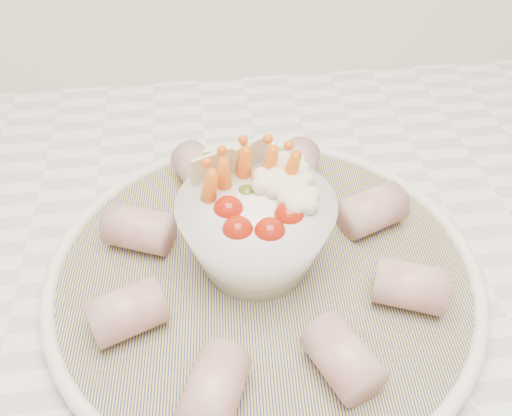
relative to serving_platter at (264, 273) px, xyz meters
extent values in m
cube|color=white|center=(-0.09, 0.04, -0.03)|extent=(2.04, 0.62, 0.04)
cylinder|color=navy|center=(0.00, 0.00, 0.00)|extent=(0.38, 0.38, 0.01)
torus|color=white|center=(0.00, 0.00, 0.00)|extent=(0.36, 0.36, 0.01)
sphere|color=#A61B0A|center=(-0.02, -0.01, 0.07)|extent=(0.02, 0.02, 0.02)
sphere|color=#A61B0A|center=(0.00, -0.02, 0.07)|extent=(0.02, 0.02, 0.02)
sphere|color=#A61B0A|center=(0.02, 0.00, 0.07)|extent=(0.02, 0.02, 0.02)
sphere|color=#A61B0A|center=(-0.03, 0.01, 0.07)|extent=(0.02, 0.02, 0.02)
sphere|color=#436020|center=(-0.01, 0.03, 0.06)|extent=(0.02, 0.02, 0.02)
cone|color=orange|center=(-0.03, 0.03, 0.07)|extent=(0.02, 0.03, 0.06)
cone|color=orange|center=(-0.01, 0.05, 0.07)|extent=(0.02, 0.03, 0.06)
cone|color=orange|center=(0.01, 0.04, 0.07)|extent=(0.03, 0.03, 0.06)
cone|color=orange|center=(-0.04, 0.02, 0.07)|extent=(0.03, 0.03, 0.06)
cone|color=orange|center=(0.02, 0.03, 0.07)|extent=(0.03, 0.03, 0.06)
sphere|color=white|center=(0.03, 0.03, 0.07)|extent=(0.03, 0.03, 0.03)
sphere|color=white|center=(0.03, 0.00, 0.07)|extent=(0.03, 0.03, 0.03)
sphere|color=white|center=(0.03, 0.05, 0.07)|extent=(0.03, 0.03, 0.03)
sphere|color=white|center=(0.01, 0.03, 0.07)|extent=(0.03, 0.03, 0.03)
cube|color=beige|center=(-0.02, 0.05, 0.08)|extent=(0.04, 0.01, 0.04)
cube|color=beige|center=(0.00, 0.06, 0.08)|extent=(0.04, 0.03, 0.04)
cube|color=beige|center=(-0.04, 0.05, 0.08)|extent=(0.04, 0.02, 0.04)
cylinder|color=#AA4E53|center=(0.10, 0.04, 0.02)|extent=(0.06, 0.05, 0.04)
cylinder|color=#AA4E53|center=(0.05, 0.11, 0.02)|extent=(0.06, 0.06, 0.04)
cylinder|color=#AA4E53|center=(-0.05, 0.11, 0.02)|extent=(0.05, 0.06, 0.04)
cylinder|color=#AA4E53|center=(-0.10, 0.04, 0.02)|extent=(0.06, 0.06, 0.04)
cylinder|color=#AA4E53|center=(-0.11, -0.04, 0.02)|extent=(0.06, 0.05, 0.04)
cylinder|color=#AA4E53|center=(-0.05, -0.11, 0.02)|extent=(0.06, 0.06, 0.04)
cylinder|color=#AA4E53|center=(0.04, -0.10, 0.02)|extent=(0.05, 0.06, 0.04)
cylinder|color=#AA4E53|center=(0.11, -0.05, 0.02)|extent=(0.06, 0.06, 0.04)
camera|label=1|loc=(-0.05, -0.31, 0.36)|focal=40.00mm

